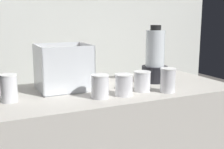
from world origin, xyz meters
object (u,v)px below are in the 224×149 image
(carrot_display_bin, at_px, (63,76))
(juice_cup_orange_far_left, at_px, (9,90))
(juice_cup_carrot_right, at_px, (142,82))
(blender_pitcher, at_px, (155,60))
(juice_cup_mango_left, at_px, (100,88))
(juice_cup_carrot_middle, at_px, (124,86))
(juice_cup_orange_far_right, at_px, (168,81))

(carrot_display_bin, height_order, juice_cup_orange_far_left, carrot_display_bin)
(carrot_display_bin, distance_m, juice_cup_carrot_right, 0.44)
(blender_pitcher, height_order, juice_cup_orange_far_left, blender_pitcher)
(juice_cup_mango_left, height_order, juice_cup_carrot_middle, juice_cup_mango_left)
(blender_pitcher, bearing_deg, juice_cup_mango_left, -155.54)
(juice_cup_carrot_middle, bearing_deg, juice_cup_orange_far_right, -8.31)
(juice_cup_orange_far_left, distance_m, juice_cup_carrot_right, 0.69)
(juice_cup_orange_far_left, xyz_separation_m, juice_cup_orange_far_right, (0.80, -0.17, 0.00))
(carrot_display_bin, bearing_deg, juice_cup_carrot_right, -29.99)
(juice_cup_mango_left, xyz_separation_m, juice_cup_orange_far_right, (0.38, -0.04, 0.01))
(juice_cup_mango_left, bearing_deg, juice_cup_orange_far_left, 163.30)
(juice_cup_orange_far_left, xyz_separation_m, juice_cup_carrot_middle, (0.55, -0.13, -0.01))
(juice_cup_carrot_right, height_order, juice_cup_orange_far_right, juice_cup_orange_far_right)
(blender_pitcher, bearing_deg, juice_cup_orange_far_left, -174.67)
(juice_cup_carrot_right, relative_size, juice_cup_orange_far_right, 0.84)
(juice_cup_mango_left, distance_m, juice_cup_orange_far_right, 0.38)
(juice_cup_mango_left, height_order, juice_cup_orange_far_right, juice_cup_orange_far_right)
(juice_cup_carrot_right, bearing_deg, juice_cup_carrot_middle, -162.74)
(juice_cup_carrot_middle, bearing_deg, juice_cup_orange_far_left, 166.49)
(carrot_display_bin, xyz_separation_m, juice_cup_orange_far_right, (0.50, -0.30, -0.02))
(carrot_display_bin, height_order, juice_cup_carrot_right, carrot_display_bin)
(juice_cup_orange_far_left, bearing_deg, juice_cup_mango_left, -16.70)
(juice_cup_carrot_right, bearing_deg, juice_cup_orange_far_left, 172.44)
(carrot_display_bin, relative_size, juice_cup_carrot_right, 2.59)
(juice_cup_orange_far_left, bearing_deg, juice_cup_orange_far_right, -11.92)
(juice_cup_orange_far_left, bearing_deg, carrot_display_bin, 23.24)
(blender_pitcher, relative_size, juice_cup_orange_far_left, 2.63)
(juice_cup_orange_far_right, bearing_deg, blender_pitcher, 72.74)
(blender_pitcher, relative_size, juice_cup_orange_far_right, 2.69)
(carrot_display_bin, height_order, juice_cup_orange_far_right, carrot_display_bin)
(juice_cup_mango_left, relative_size, juice_cup_carrot_right, 1.09)
(carrot_display_bin, height_order, blender_pitcher, blender_pitcher)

